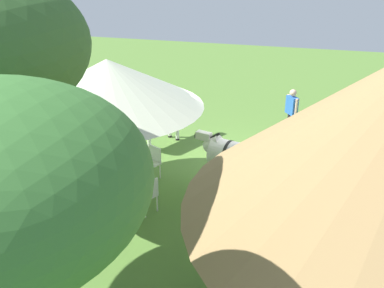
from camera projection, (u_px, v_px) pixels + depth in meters
The scene contains 12 objects.
ground_plane at pixel (228, 169), 11.96m from camera, with size 36.00×36.00×0.00m, color #507730.
shade_umbrella at pixel (108, 83), 9.49m from camera, with size 4.38×4.38×3.48m.
patio_dining_table at pixel (116, 171), 10.43m from camera, with size 1.49×1.09×0.74m.
patio_chair_near_hut at pixel (70, 191), 9.81m from camera, with size 0.60×0.60×0.90m.
patio_chair_west_end at pixel (148, 194), 9.71m from camera, with size 0.58×0.59×0.90m.
patio_chair_east_end at pixel (152, 160), 11.29m from camera, with size 0.58×0.57×0.90m.
patio_chair_near_lawn at pixel (88, 162), 11.22m from camera, with size 0.57×0.58×0.90m.
guest_beside_umbrella at pixel (44, 186), 9.09m from camera, with size 0.43×0.51×1.68m.
standing_watcher at pixel (291, 109), 13.63m from camera, with size 0.43×0.50×1.66m.
striped_lounge_chair at pixel (304, 166), 11.56m from camera, with size 0.92×0.72×0.61m.
zebra_nearest_camera at pixel (236, 157), 10.35m from camera, with size 2.04×1.05×1.56m.
zebra_by_umbrella at pixel (161, 116), 13.15m from camera, with size 1.30×2.12×1.50m.
Camera 1 is at (-1.93, 10.47, 5.59)m, focal length 39.12 mm.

